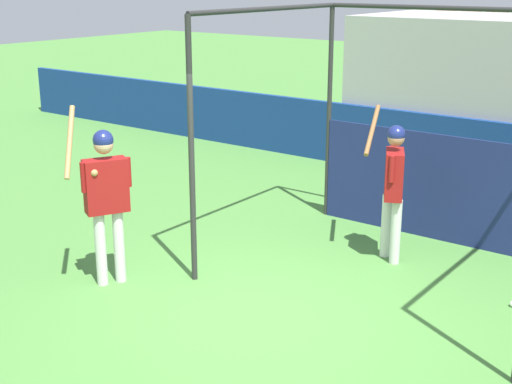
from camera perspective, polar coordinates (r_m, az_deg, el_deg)
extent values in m
plane|color=#477F38|center=(7.86, 0.12, -9.96)|extent=(60.00, 60.00, 0.00)
cube|color=navy|center=(13.01, 17.00, 3.02)|extent=(24.00, 0.12, 1.18)
cube|color=#9E9E99|center=(14.40, 19.60, 7.43)|extent=(5.40, 3.20, 2.83)
cube|color=maroon|center=(14.03, 10.47, 7.14)|extent=(0.45, 0.40, 0.10)
cube|color=maroon|center=(14.15, 10.85, 8.14)|extent=(0.45, 0.06, 0.40)
cube|color=maroon|center=(13.80, 12.53, 6.85)|extent=(0.45, 0.40, 0.10)
cube|color=maroon|center=(13.92, 12.90, 7.88)|extent=(0.45, 0.06, 0.40)
cube|color=maroon|center=(13.58, 14.64, 6.55)|extent=(0.45, 0.40, 0.10)
cube|color=maroon|center=(13.71, 15.01, 7.60)|extent=(0.45, 0.06, 0.40)
cube|color=maroon|center=(13.39, 16.82, 6.23)|extent=(0.45, 0.40, 0.10)
cube|color=maroon|center=(13.52, 17.17, 7.29)|extent=(0.45, 0.06, 0.40)
cube|color=maroon|center=(13.22, 19.06, 5.90)|extent=(0.45, 0.40, 0.10)
cube|color=maroon|center=(13.35, 19.40, 6.97)|extent=(0.45, 0.06, 0.40)
cube|color=maroon|center=(14.68, 11.98, 9.06)|extent=(0.45, 0.40, 0.10)
cube|color=maroon|center=(14.82, 12.33, 10.01)|extent=(0.45, 0.06, 0.40)
cube|color=maroon|center=(14.46, 13.97, 8.81)|extent=(0.45, 0.40, 0.10)
cube|color=maroon|center=(14.60, 14.31, 9.77)|extent=(0.45, 0.06, 0.40)
cube|color=maroon|center=(14.26, 16.01, 8.55)|extent=(0.45, 0.40, 0.10)
cube|color=maroon|center=(14.40, 16.35, 9.52)|extent=(0.45, 0.06, 0.40)
cube|color=maroon|center=(14.08, 18.11, 8.27)|extent=(0.45, 0.40, 0.10)
cube|color=maroon|center=(14.22, 18.44, 9.25)|extent=(0.45, 0.06, 0.40)
cube|color=maroon|center=(15.36, 13.36, 10.81)|extent=(0.45, 0.40, 0.10)
cube|color=maroon|center=(15.50, 13.69, 11.70)|extent=(0.45, 0.06, 0.40)
cube|color=maroon|center=(15.15, 15.29, 10.60)|extent=(0.45, 0.40, 0.10)
cube|color=maroon|center=(15.30, 15.62, 11.49)|extent=(0.45, 0.06, 0.40)
cube|color=maroon|center=(14.96, 17.27, 10.36)|extent=(0.45, 0.40, 0.10)
cube|color=maroon|center=(15.11, 17.59, 11.27)|extent=(0.45, 0.06, 0.40)
cube|color=maroon|center=(14.78, 19.30, 10.11)|extent=(0.45, 0.40, 0.10)
cube|color=maroon|center=(14.93, 19.60, 11.03)|extent=(0.45, 0.06, 0.40)
cube|color=maroon|center=(16.06, 14.64, 12.41)|extent=(0.45, 0.40, 0.10)
cube|color=maroon|center=(16.21, 14.96, 13.24)|extent=(0.45, 0.06, 0.40)
cube|color=maroon|center=(15.86, 16.51, 12.21)|extent=(0.45, 0.40, 0.10)
cube|color=maroon|center=(16.01, 16.82, 13.06)|extent=(0.45, 0.06, 0.40)
cube|color=maroon|center=(15.68, 18.43, 12.00)|extent=(0.45, 0.40, 0.10)
cube|color=maroon|center=(15.83, 18.72, 12.85)|extent=(0.45, 0.06, 0.40)
cylinder|color=#282828|center=(8.30, -5.19, 3.07)|extent=(0.07, 0.07, 3.15)
cylinder|color=#282828|center=(10.74, 5.87, 6.23)|extent=(0.07, 0.07, 3.15)
cylinder|color=#282828|center=(9.27, 1.09, 14.45)|extent=(0.06, 3.08, 0.06)
cylinder|color=#282828|center=(9.71, 16.30, 13.91)|extent=(3.88, 0.06, 0.06)
cube|color=navy|center=(10.08, 15.14, 0.18)|extent=(3.81, 0.03, 1.50)
cylinder|color=silver|center=(9.26, 11.11, -3.15)|extent=(0.17, 0.17, 0.85)
cylinder|color=silver|center=(9.47, 10.36, -2.65)|extent=(0.17, 0.17, 0.85)
cube|color=maroon|center=(9.15, 10.98, 1.40)|extent=(0.42, 0.54, 0.60)
sphere|color=#A37556|center=(9.03, 11.15, 4.26)|extent=(0.21, 0.21, 0.21)
sphere|color=navy|center=(9.02, 11.16, 4.56)|extent=(0.22, 0.22, 0.22)
cylinder|color=maroon|center=(8.86, 10.80, 1.81)|extent=(0.09, 0.09, 0.33)
cylinder|color=maroon|center=(9.36, 10.76, 2.64)|extent=(0.09, 0.09, 0.33)
cylinder|color=brown|center=(9.30, 9.28, 4.92)|extent=(0.27, 0.73, 0.54)
sphere|color=brown|center=(9.30, 11.36, 3.24)|extent=(0.08, 0.08, 0.08)
cylinder|color=silver|center=(8.71, -10.89, -4.27)|extent=(0.18, 0.18, 0.90)
cylinder|color=silver|center=(8.66, -12.32, -4.49)|extent=(0.18, 0.18, 0.90)
cube|color=maroon|center=(8.44, -11.91, 0.49)|extent=(0.42, 0.54, 0.64)
sphere|color=tan|center=(8.32, -12.11, 3.74)|extent=(0.23, 0.23, 0.23)
sphere|color=navy|center=(8.30, -12.14, 4.09)|extent=(0.24, 0.24, 0.24)
cylinder|color=maroon|center=(8.43, -10.19, 1.58)|extent=(0.09, 0.09, 0.35)
cylinder|color=maroon|center=(8.31, -13.64, 1.15)|extent=(0.09, 0.09, 0.35)
cylinder|color=#AD7F4C|center=(8.23, -14.69, 3.89)|extent=(0.38, 0.47, 0.75)
sphere|color=#AD7F4C|center=(8.26, -12.82, 1.51)|extent=(0.08, 0.08, 0.08)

